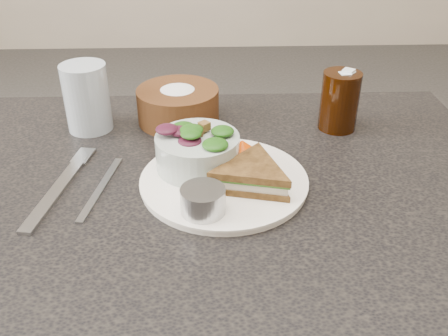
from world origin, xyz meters
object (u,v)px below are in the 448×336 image
dinner_plate (224,181)px  salad_bowl (197,146)px  cola_glass (340,98)px  sandwich (252,175)px  water_glass (87,98)px  dressing_ramekin (203,201)px  bread_basket (178,100)px

dinner_plate → salad_bowl: 0.07m
dinner_plate → cola_glass: bearing=40.6°
sandwich → salad_bowl: size_ratio=1.07×
cola_glass → water_glass: 0.46m
dressing_ramekin → cola_glass: (0.25, 0.27, 0.03)m
salad_bowl → water_glass: size_ratio=1.06×
dinner_plate → dressing_ramekin: size_ratio=4.08×
sandwich → bread_basket: (-0.12, 0.25, 0.01)m
dinner_plate → bread_basket: (-0.08, 0.23, 0.04)m
salad_bowl → dinner_plate: bearing=-41.4°
water_glass → cola_glass: bearing=-1.8°
salad_bowl → bread_basket: bearing=101.5°
dinner_plate → salad_bowl: bearing=138.6°
sandwich → bread_basket: size_ratio=0.91×
bread_basket → cola_glass: cola_glass is taller
bread_basket → dinner_plate: bearing=-70.8°
dinner_plate → water_glass: size_ratio=2.06×
salad_bowl → bread_basket: 0.20m
dinner_plate → bread_basket: bread_basket is taller
cola_glass → salad_bowl: bearing=-149.6°
bread_basket → water_glass: water_glass is taller
water_glass → dinner_plate: bearing=-39.7°
sandwich → cola_glass: cola_glass is taller
salad_bowl → cola_glass: 0.30m
cola_glass → water_glass: bearing=178.2°
dinner_plate → dressing_ramekin: 0.09m
dressing_ramekin → bread_basket: size_ratio=0.40×
dressing_ramekin → cola_glass: 0.37m
bread_basket → sandwich: bearing=-64.4°
dressing_ramekin → water_glass: size_ratio=0.51×
cola_glass → bread_basket: bearing=172.1°
dinner_plate → sandwich: bearing=-28.9°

